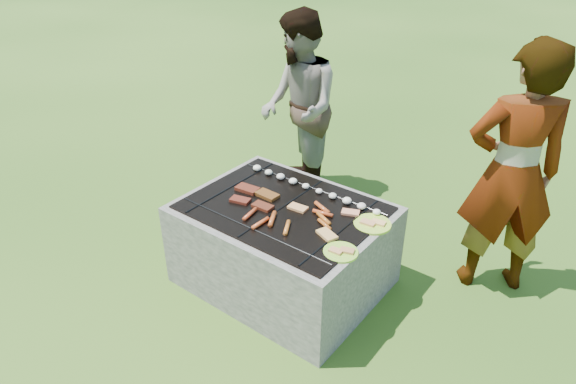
# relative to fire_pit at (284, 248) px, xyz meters

# --- Properties ---
(lawn) EXTENTS (60.00, 60.00, 0.00)m
(lawn) POSITION_rel_fire_pit_xyz_m (0.00, 0.00, -0.28)
(lawn) COLOR #234711
(lawn) RESTS_ON ground
(fire_pit) EXTENTS (1.30, 1.00, 0.62)m
(fire_pit) POSITION_rel_fire_pit_xyz_m (0.00, 0.00, 0.00)
(fire_pit) COLOR gray
(fire_pit) RESTS_ON ground
(mushrooms) EXTENTS (1.06, 0.06, 0.04)m
(mushrooms) POSITION_rel_fire_pit_xyz_m (0.01, 0.29, 0.35)
(mushrooms) COLOR white
(mushrooms) RESTS_ON fire_pit
(pork_slabs) EXTENTS (0.38, 0.26, 0.02)m
(pork_slabs) POSITION_rel_fire_pit_xyz_m (-0.22, -0.02, 0.34)
(pork_slabs) COLOR maroon
(pork_slabs) RESTS_ON fire_pit
(sausages) EXTENTS (0.53, 0.49, 0.03)m
(sausages) POSITION_rel_fire_pit_xyz_m (0.15, -0.08, 0.34)
(sausages) COLOR #CE6421
(sausages) RESTS_ON fire_pit
(bread_on_grate) EXTENTS (0.46, 0.41, 0.02)m
(bread_on_grate) POSITION_rel_fire_pit_xyz_m (0.29, 0.02, 0.34)
(bread_on_grate) COLOR tan
(bread_on_grate) RESTS_ON fire_pit
(plate_far) EXTENTS (0.30, 0.30, 0.03)m
(plate_far) POSITION_rel_fire_pit_xyz_m (0.56, 0.18, 0.33)
(plate_far) COLOR #FFFB3C
(plate_far) RESTS_ON fire_pit
(plate_near) EXTENTS (0.21, 0.21, 0.03)m
(plate_near) POSITION_rel_fire_pit_xyz_m (0.56, -0.19, 0.33)
(plate_near) COLOR #D8E837
(plate_near) RESTS_ON fire_pit
(cook) EXTENTS (0.75, 0.69, 1.71)m
(cook) POSITION_rel_fire_pit_xyz_m (1.14, 0.88, 0.57)
(cook) COLOR #A6968B
(cook) RESTS_ON ground
(bystander) EXTENTS (0.99, 0.98, 1.62)m
(bystander) POSITION_rel_fire_pit_xyz_m (-0.69, 1.10, 0.53)
(bystander) COLOR gray
(bystander) RESTS_ON ground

